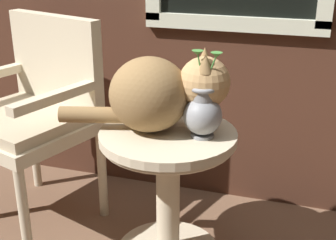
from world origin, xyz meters
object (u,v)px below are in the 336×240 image
(wicker_side_table, at_px, (168,176))
(pewter_vase_with_ivy, at_px, (203,112))
(cat, at_px, (160,92))
(wicker_chair, at_px, (34,108))

(wicker_side_table, height_order, pewter_vase_with_ivy, pewter_vase_with_ivy)
(wicker_side_table, height_order, cat, cat)
(cat, xyz_separation_m, pewter_vase_with_ivy, (0.17, -0.01, -0.06))
(wicker_chair, height_order, pewter_vase_with_ivy, wicker_chair)
(wicker_chair, bearing_deg, cat, -11.41)
(wicker_chair, bearing_deg, wicker_side_table, -11.72)
(wicker_chair, relative_size, pewter_vase_with_ivy, 2.92)
(wicker_side_table, bearing_deg, wicker_chair, 168.28)
(wicker_side_table, bearing_deg, pewter_vase_with_ivy, -1.53)
(cat, bearing_deg, wicker_side_table, -17.28)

